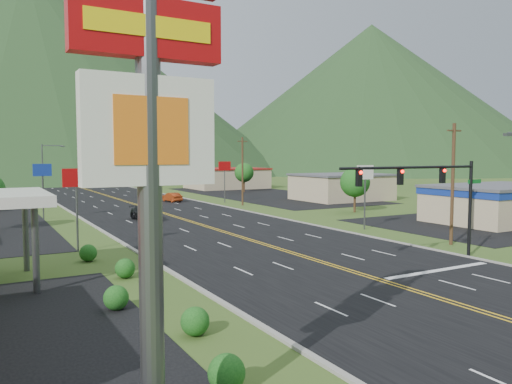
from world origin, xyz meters
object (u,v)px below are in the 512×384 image
streetlight_west (45,170)px  car_red_far (172,197)px  pylon_sign (148,76)px  traffic_signal (432,186)px  car_dark_mid (146,214)px

streetlight_west → car_red_far: (17.93, -4.76, -4.46)m
pylon_sign → traffic_signal: (23.48, 12.00, -3.97)m
car_dark_mid → car_red_far: size_ratio=1.20×
pylon_sign → streetlight_west: (5.32, 68.00, -4.12)m
streetlight_west → traffic_signal: bearing=-72.0°
car_red_far → pylon_sign: bearing=61.0°
traffic_signal → car_dark_mid: size_ratio=2.52×
traffic_signal → car_red_far: size_ratio=3.01×
traffic_signal → streetlight_west: 58.88m
pylon_sign → streetlight_west: size_ratio=1.56×
streetlight_west → car_dark_mid: 26.02m
car_dark_mid → car_red_far: (10.19, 19.68, -0.04)m
pylon_sign → streetlight_west: bearing=85.5°
car_dark_mid → pylon_sign: bearing=-114.5°
traffic_signal → car_red_far: bearing=90.3°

